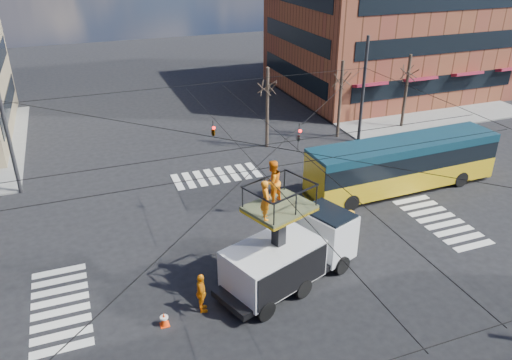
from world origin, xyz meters
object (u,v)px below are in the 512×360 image
object	(u,v)px
utility_truck	(291,243)
flagger	(349,227)
traffic_cone	(164,319)
worker_ground	(201,293)
city_bus	(403,163)

from	to	relation	value
utility_truck	flagger	size ratio (longest dim) A/B	3.90
utility_truck	traffic_cone	world-z (taller)	utility_truck
worker_ground	traffic_cone	bearing A→B (deg)	109.19
traffic_cone	worker_ground	distance (m)	1.81
city_bus	traffic_cone	world-z (taller)	city_bus
city_bus	flagger	size ratio (longest dim) A/B	6.61
utility_truck	city_bus	xyz separation A→B (m)	(10.25, 6.03, -0.29)
utility_truck	flagger	xyz separation A→B (m)	(4.08, 1.78, -1.07)
utility_truck	traffic_cone	xyz separation A→B (m)	(-6.02, -0.90, -1.71)
worker_ground	flagger	bearing A→B (deg)	-65.44
city_bus	traffic_cone	size ratio (longest dim) A/B	20.15
traffic_cone	city_bus	bearing A→B (deg)	23.05
city_bus	worker_ground	xyz separation A→B (m)	(-14.59, -6.62, -0.80)
utility_truck	worker_ground	bearing A→B (deg)	167.50
utility_truck	city_bus	bearing A→B (deg)	10.21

